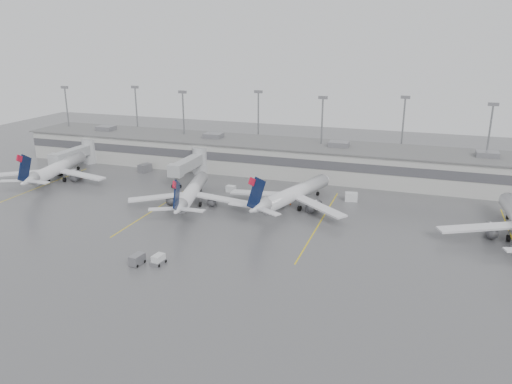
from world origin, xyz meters
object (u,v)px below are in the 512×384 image
(jet_far_left, at_px, (56,169))
(jet_mid_right, at_px, (292,194))
(baggage_tug, at_px, (158,260))
(jet_mid_left, at_px, (191,192))

(jet_far_left, bearing_deg, jet_mid_right, -11.36)
(jet_mid_right, xyz_separation_m, baggage_tug, (-13.59, -33.49, -2.56))
(jet_mid_left, xyz_separation_m, jet_mid_right, (21.28, 5.40, 0.20))
(jet_mid_right, bearing_deg, jet_far_left, -162.91)
(jet_mid_left, height_order, jet_mid_right, jet_mid_right)
(baggage_tug, bearing_deg, jet_mid_left, 112.08)
(jet_mid_left, distance_m, baggage_tug, 29.22)
(jet_far_left, relative_size, jet_mid_left, 1.08)
(jet_mid_right, bearing_deg, jet_mid_left, -147.78)
(jet_far_left, xyz_separation_m, baggage_tug, (48.38, -34.45, -2.57))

